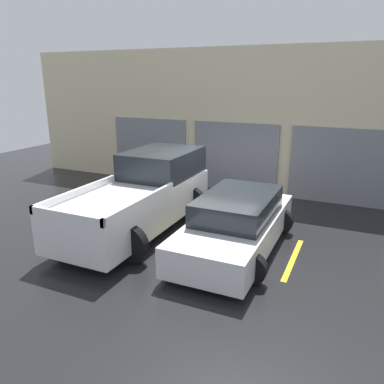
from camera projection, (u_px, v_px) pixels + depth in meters
ground_plane at (208, 218)px, 10.96m from camera, size 28.00×28.00×0.00m
shophouse_building at (244, 122)px, 13.11m from camera, size 17.78×0.68×4.94m
pickup_truck at (143, 195)px, 10.10m from camera, size 2.53×5.23×1.93m
sedan_white at (236, 224)px, 8.84m from camera, size 2.20×4.51×1.32m
parking_stripe_far_left at (97, 222)px, 10.62m from camera, size 0.12×2.20×0.01m
parking_stripe_left at (184, 238)px, 9.53m from camera, size 0.12×2.20×0.01m
parking_stripe_centre at (293, 259)px, 8.45m from camera, size 0.12×2.20×0.01m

